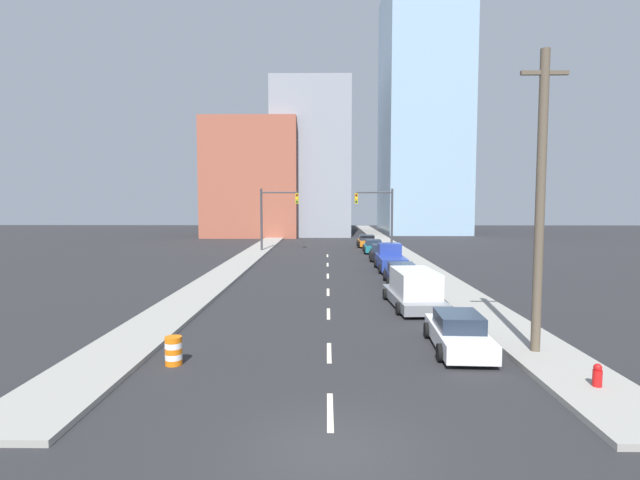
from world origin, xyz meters
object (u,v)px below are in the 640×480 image
object	(u,v)px
fire_hydrant	(597,378)
utility_pole_right_near	(540,202)
sedan_white	(458,333)
traffic_signal_left	(272,211)
traffic_signal_right	(382,211)
box_truck_gray	(414,290)
sedan_black	(381,253)
sedan_teal	(373,247)
pickup_truck_blue	(391,260)
sedan_navy	(401,275)
sedan_orange	(367,241)
traffic_barrel	(174,351)

from	to	relation	value
fire_hydrant	utility_pole_right_near	bearing A→B (deg)	95.95
utility_pole_right_near	sedan_white	distance (m)	5.44
traffic_signal_left	traffic_signal_right	xyz separation A→B (m)	(11.71, 0.00, 0.00)
box_truck_gray	sedan_black	size ratio (longest dim) A/B	1.39
utility_pole_right_near	sedan_white	size ratio (longest dim) A/B	2.19
traffic_signal_left	sedan_white	xyz separation A→B (m)	(10.68, -35.03, -3.69)
utility_pole_right_near	sedan_black	distance (m)	28.78
traffic_signal_left	sedan_teal	distance (m)	11.40
box_truck_gray	sedan_teal	distance (m)	26.95
fire_hydrant	pickup_truck_blue	distance (m)	25.09
utility_pole_right_near	traffic_signal_left	bearing A→B (deg)	110.26
sedan_white	traffic_signal_left	bearing A→B (deg)	109.76
sedan_navy	sedan_orange	xyz separation A→B (m)	(-0.14, 26.33, 0.01)
traffic_signal_left	sedan_orange	distance (m)	12.50
traffic_signal_right	sedan_white	bearing A→B (deg)	-91.69
traffic_signal_right	fire_hydrant	size ratio (longest dim) A/B	8.02
pickup_truck_blue	sedan_black	size ratio (longest dim) A/B	1.24
traffic_signal_right	box_truck_gray	world-z (taller)	traffic_signal_right
traffic_signal_left	pickup_truck_blue	size ratio (longest dim) A/B	1.23
fire_hydrant	traffic_signal_left	bearing A→B (deg)	109.10
sedan_navy	utility_pole_right_near	bearing A→B (deg)	-78.55
fire_hydrant	sedan_navy	world-z (taller)	sedan_navy
traffic_signal_right	traffic_barrel	xyz separation A→B (m)	(-10.94, -36.88, -3.83)
traffic_signal_right	sedan_orange	size ratio (longest dim) A/B	1.57
box_truck_gray	sedan_teal	bearing A→B (deg)	86.12
sedan_navy	sedan_teal	distance (m)	19.93
sedan_white	sedan_orange	bearing A→B (deg)	92.93
sedan_white	box_truck_gray	world-z (taller)	box_truck_gray
utility_pole_right_near	traffic_barrel	distance (m)	13.40
fire_hydrant	box_truck_gray	size ratio (longest dim) A/B	0.14
traffic_barrel	sedan_orange	size ratio (longest dim) A/B	0.22
sedan_black	sedan_orange	world-z (taller)	sedan_black
sedan_black	sedan_teal	xyz separation A→B (m)	(-0.09, 6.59, -0.03)
traffic_signal_left	sedan_navy	distance (m)	23.68
sedan_navy	sedan_black	distance (m)	13.34
sedan_white	sedan_black	world-z (taller)	sedan_black
pickup_truck_blue	sedan_orange	distance (m)	19.70
utility_pole_right_near	fire_hydrant	xyz separation A→B (m)	(0.35, -3.37, -4.98)
traffic_signal_right	sedan_navy	xyz separation A→B (m)	(-0.99, -20.78, -3.67)
traffic_signal_left	traffic_signal_right	size ratio (longest dim) A/B	1.00
sedan_white	pickup_truck_blue	distance (m)	20.88
sedan_black	utility_pole_right_near	bearing A→B (deg)	-82.02
sedan_black	pickup_truck_blue	bearing A→B (deg)	-86.58
sedan_white	sedan_teal	size ratio (longest dim) A/B	1.02
utility_pole_right_near	sedan_orange	distance (m)	41.63
fire_hydrant	sedan_navy	distance (m)	18.54
utility_pole_right_near	sedan_navy	world-z (taller)	utility_pole_right_near
sedan_navy	box_truck_gray	bearing A→B (deg)	-91.15
sedan_black	sedan_orange	bearing A→B (deg)	94.35
fire_hydrant	pickup_truck_blue	world-z (taller)	pickup_truck_blue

